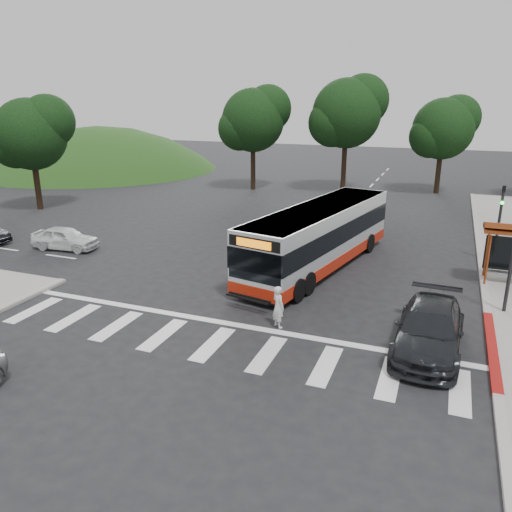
% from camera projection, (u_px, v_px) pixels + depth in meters
% --- Properties ---
extents(ground, '(140.00, 140.00, 0.00)m').
position_uv_depth(ground, '(263.00, 294.00, 21.74)').
color(ground, black).
rests_on(ground, ground).
extents(curb_east, '(0.30, 40.00, 0.15)m').
position_uv_depth(curb_east, '(481.00, 262.00, 25.70)').
color(curb_east, '#9E9991').
rests_on(curb_east, ground).
extents(curb_east_red, '(0.32, 6.00, 0.15)m').
position_uv_depth(curb_east_red, '(492.00, 349.00, 16.82)').
color(curb_east_red, maroon).
rests_on(curb_east_red, ground).
extents(hillside_nw, '(44.00, 44.00, 10.00)m').
position_uv_depth(hillside_nw, '(100.00, 169.00, 59.44)').
color(hillside_nw, '#173912').
rests_on(hillside_nw, ground).
extents(crosswalk_ladder, '(18.00, 2.60, 0.01)m').
position_uv_depth(crosswalk_ladder, '(213.00, 344.00, 17.30)').
color(crosswalk_ladder, silver).
rests_on(crosswalk_ladder, ground).
extents(traffic_signal_ne_short, '(0.18, 0.37, 4.00)m').
position_uv_depth(traffic_signal_ne_short, '(500.00, 215.00, 25.19)').
color(traffic_signal_ne_short, black).
rests_on(traffic_signal_ne_short, ground).
extents(tree_north_a, '(6.60, 6.15, 10.17)m').
position_uv_depth(tree_north_a, '(348.00, 112.00, 43.43)').
color(tree_north_a, black).
rests_on(tree_north_a, ground).
extents(tree_north_b, '(5.72, 5.33, 8.43)m').
position_uv_depth(tree_north_b, '(444.00, 128.00, 42.81)').
color(tree_north_b, black).
rests_on(tree_north_b, ground).
extents(tree_north_c, '(6.16, 5.74, 9.30)m').
position_uv_depth(tree_north_c, '(254.00, 119.00, 44.61)').
color(tree_north_c, black).
rests_on(tree_north_c, ground).
extents(tree_west_a, '(5.72, 5.33, 8.43)m').
position_uv_depth(tree_west_a, '(32.00, 133.00, 36.53)').
color(tree_west_a, black).
rests_on(tree_west_a, ground).
extents(transit_bus, '(4.87, 12.19, 3.08)m').
position_uv_depth(transit_bus, '(319.00, 238.00, 24.68)').
color(transit_bus, silver).
rests_on(transit_bus, ground).
extents(pedestrian, '(0.71, 0.66, 1.62)m').
position_uv_depth(pedestrian, '(278.00, 307.00, 18.36)').
color(pedestrian, silver).
rests_on(pedestrian, ground).
extents(dark_sedan, '(2.30, 5.29, 1.52)m').
position_uv_depth(dark_sedan, '(429.00, 329.00, 16.69)').
color(dark_sedan, black).
rests_on(dark_sedan, ground).
extents(west_car_white, '(3.90, 1.89, 1.28)m').
position_uv_depth(west_car_white, '(65.00, 238.00, 27.93)').
color(west_car_white, silver).
rests_on(west_car_white, ground).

